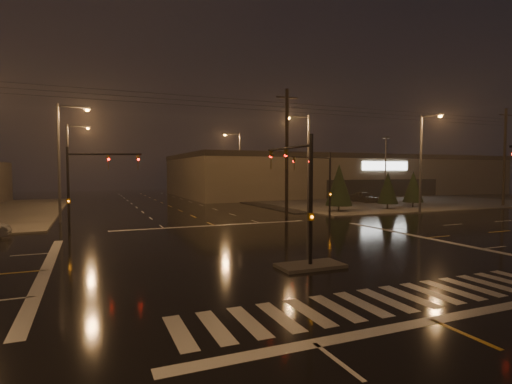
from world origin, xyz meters
TOP-DOWN VIEW (x-y plane):
  - ground at (0.00, 0.00)m, footprint 140.00×140.00m
  - sidewalk_ne at (30.00, 30.00)m, footprint 36.00×36.00m
  - median_island at (0.00, -4.00)m, footprint 3.00×1.60m
  - crosswalk at (0.00, -9.00)m, footprint 15.00×2.60m
  - stop_bar_near at (0.00, -11.00)m, footprint 16.00×0.50m
  - stop_bar_far at (0.00, 11.00)m, footprint 16.00×0.50m
  - parking_lot at (35.00, 28.00)m, footprint 50.00×24.00m
  - retail_building at (35.00, 45.99)m, footprint 60.20×28.30m
  - signal_mast_median at (0.00, -3.07)m, footprint 0.25×4.59m
  - signal_mast_ne at (9.50, 10.14)m, footprint 4.84×1.86m
  - signal_mast_nw at (-9.50, 10.14)m, footprint 4.84×1.86m
  - streetlight_1 at (-11.18, 18.00)m, footprint 2.77×0.32m
  - streetlight_2 at (-11.18, 34.00)m, footprint 2.77×0.32m
  - streetlight_3 at (11.18, 16.00)m, footprint 2.77×0.32m
  - streetlight_4 at (11.18, 36.00)m, footprint 2.77×0.32m
  - streetlight_6 at (22.00, 11.18)m, footprint 0.32×2.77m
  - utility_pole_1 at (8.00, 14.00)m, footprint 2.20×0.32m
  - utility_pole_2 at (38.00, 14.00)m, footprint 2.20×0.32m
  - conifer_0 at (15.27, 16.04)m, footprint 2.81×2.81m
  - conifer_1 at (21.82, 16.07)m, footprint 2.29×2.29m
  - conifer_2 at (25.93, 16.48)m, footprint 2.33×2.33m
  - car_parked at (25.48, 24.99)m, footprint 2.00×4.70m

SIDE VIEW (x-z plane):
  - ground at x=0.00m, z-range 0.00..0.00m
  - crosswalk at x=0.00m, z-range 0.00..0.01m
  - stop_bar_near at x=0.00m, z-range 0.00..0.01m
  - stop_bar_far at x=0.00m, z-range 0.00..0.01m
  - parking_lot at x=35.00m, z-range 0.00..0.08m
  - sidewalk_ne at x=30.00m, z-range 0.00..0.12m
  - median_island at x=0.00m, z-range 0.00..0.15m
  - car_parked at x=25.48m, z-range 0.00..1.58m
  - conifer_1 at x=21.82m, z-range 0.35..4.63m
  - conifer_2 at x=25.93m, z-range 0.35..4.68m
  - conifer_0 at x=15.27m, z-range 0.35..5.44m
  - signal_mast_median at x=0.00m, z-range 0.75..6.75m
  - signal_mast_ne at x=9.50m, z-range 0.79..6.79m
  - signal_mast_nw at x=-9.50m, z-range 0.79..6.79m
  - retail_building at x=35.00m, z-range 0.24..7.44m
  - streetlight_1 at x=-11.18m, z-range 0.80..10.80m
  - streetlight_2 at x=-11.18m, z-range 0.80..10.80m
  - streetlight_3 at x=11.18m, z-range 0.80..10.80m
  - streetlight_4 at x=11.18m, z-range 0.80..10.80m
  - streetlight_6 at x=22.00m, z-range 0.80..10.80m
  - utility_pole_1 at x=8.00m, z-range 0.13..12.13m
  - utility_pole_2 at x=38.00m, z-range 0.13..12.13m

